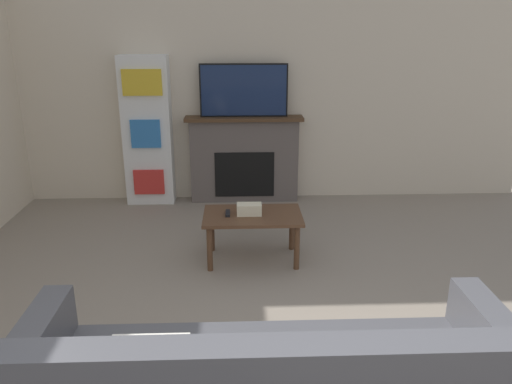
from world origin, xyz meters
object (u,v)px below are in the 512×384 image
(fireplace, at_px, (244,159))
(bookshelf, at_px, (148,131))
(coffee_table, at_px, (253,221))
(tv, at_px, (244,90))

(fireplace, relative_size, bookshelf, 0.80)
(bookshelf, bearing_deg, fireplace, 1.16)
(fireplace, height_order, coffee_table, fireplace)
(coffee_table, bearing_deg, tv, 91.61)
(tv, height_order, bookshelf, bookshelf)
(fireplace, height_order, tv, tv)
(tv, bearing_deg, fireplace, 90.00)
(fireplace, xyz_separation_m, bookshelf, (-1.13, -0.02, 0.35))
(tv, height_order, coffee_table, tv)
(coffee_table, bearing_deg, bookshelf, 125.70)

